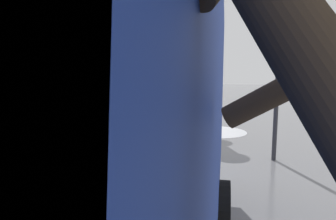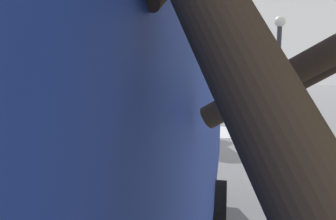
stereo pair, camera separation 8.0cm
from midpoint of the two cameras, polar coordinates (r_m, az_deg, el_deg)
name	(u,v)px [view 1 (the left image)]	position (r m, az deg, el deg)	size (l,w,h in m)	color
ground_plane	(168,133)	(11.46, -0.16, -4.63)	(90.00, 90.00, 0.00)	#5B5B5E
slush_patch_under_van	(217,132)	(11.92, 9.51, -4.24)	(2.38, 2.38, 0.01)	#999BA0
slush_patch_mid_street	(103,211)	(5.46, -13.12, -19.01)	(1.29, 1.29, 0.01)	#ADAFB5
slush_patch_far_side	(156,125)	(13.16, -2.55, -3.02)	(2.57, 2.57, 0.01)	#999BA0
cargo_van_parked_right	(75,105)	(11.49, -18.10, 0.99)	(2.21, 5.34, 2.60)	gray
box_truck_background	(69,133)	(2.50, -19.89, -4.23)	(2.84, 8.30, 3.38)	navy
shopping_cart_vendor	(175,121)	(10.86, 1.20, -2.26)	(0.64, 0.87, 1.04)	#1951B2
hand_dolly_boxes	(162,116)	(11.09, -1.36, -1.30)	(0.55, 0.73, 1.32)	#515156
pedestrian_pink_side	(207,96)	(10.33, 7.47, 2.85)	(1.04, 1.04, 2.15)	black
pedestrian_black_side	(169,92)	(12.41, -0.03, 3.64)	(1.04, 1.04, 2.15)	black
pedestrian_white_side	(147,96)	(10.41, -4.34, 2.85)	(1.04, 1.04, 2.15)	black
pedestrian_far_side	(198,92)	(12.06, 5.70, 3.56)	(1.04, 1.04, 2.15)	black
street_lamp	(278,74)	(8.25, 20.68, 6.71)	(0.28, 0.28, 3.86)	#2D2D33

